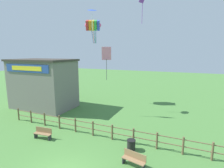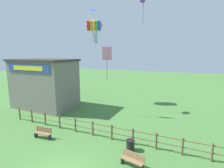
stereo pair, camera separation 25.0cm
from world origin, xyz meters
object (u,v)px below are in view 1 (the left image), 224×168
kite_rainbow_parafoil (93,25)px  kite_purple_streamer (142,2)px  seaside_building (43,83)px  kite_blue_delta (92,10)px  trash_bin (131,145)px  kite_pink_diamond (106,56)px  park_bench_by_building (43,133)px  park_bench_near_fence (134,159)px

kite_rainbow_parafoil → kite_purple_streamer: kite_purple_streamer is taller
seaside_building → kite_blue_delta: bearing=17.2°
trash_bin → kite_pink_diamond: kite_pink_diamond is taller
trash_bin → kite_pink_diamond: (-4.64, 5.88, 6.11)m
park_bench_by_building → kite_blue_delta: 13.88m
seaside_building → kite_rainbow_parafoil: 9.96m
seaside_building → park_bench_by_building: (6.08, -6.48, -2.59)m
trash_bin → kite_rainbow_parafoil: size_ratio=0.24×
park_bench_by_building → kite_pink_diamond: (2.38, 7.06, 6.01)m
kite_purple_streamer → kite_blue_delta: size_ratio=1.38×
kite_rainbow_parafoil → park_bench_by_building: bearing=-81.9°
kite_purple_streamer → kite_pink_diamond: (-2.61, -4.44, -6.19)m
kite_pink_diamond → park_bench_by_building: bearing=-108.7°
seaside_building → kite_purple_streamer: size_ratio=2.32×
park_bench_by_building → kite_pink_diamond: bearing=71.3°
park_bench_by_building → kite_pink_diamond: kite_pink_diamond is taller
seaside_building → kite_purple_streamer: bearing=24.4°
park_bench_by_building → kite_pink_diamond: 9.57m
trash_bin → kite_blue_delta: bearing=134.3°
seaside_building → kite_rainbow_parafoil: (4.45, 4.97, 7.40)m
seaside_building → trash_bin: bearing=-22.0°
trash_bin → kite_purple_streamer: bearing=101.1°
kite_purple_streamer → kite_pink_diamond: bearing=-120.5°
park_bench_near_fence → kite_rainbow_parafoil: kite_rainbow_parafoil is taller
park_bench_near_fence → kite_pink_diamond: kite_pink_diamond is taller
kite_blue_delta → trash_bin: bearing=-45.7°
park_bench_by_building → park_bench_near_fence: bearing=-3.8°
seaside_building → kite_blue_delta: kite_blue_delta is taller
park_bench_by_building → trash_bin: (7.03, 1.17, -0.09)m
park_bench_by_building → kite_rainbow_parafoil: kite_rainbow_parafoil is taller
kite_purple_streamer → kite_pink_diamond: size_ratio=0.95×
kite_pink_diamond → kite_blue_delta: 5.74m
park_bench_near_fence → kite_rainbow_parafoil: size_ratio=0.49×
park_bench_near_fence → kite_pink_diamond: bearing=125.2°
trash_bin → park_bench_by_building: bearing=-170.5°
trash_bin → kite_purple_streamer: kite_purple_streamer is taller
park_bench_near_fence → park_bench_by_building: same height
kite_blue_delta → seaside_building: bearing=-162.8°
trash_bin → kite_purple_streamer: size_ratio=0.23×
kite_rainbow_parafoil → kite_purple_streamer: 6.98m
trash_bin → park_bench_near_fence: bearing=-67.7°
kite_rainbow_parafoil → kite_blue_delta: 3.66m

